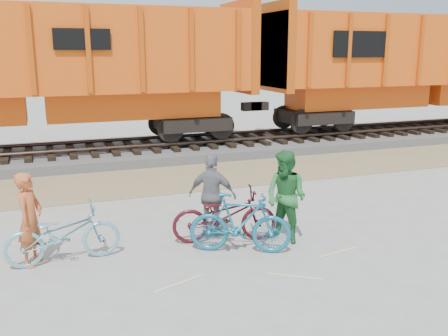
{
  "coord_description": "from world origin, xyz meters",
  "views": [
    {
      "loc": [
        -2.82,
        -7.72,
        3.53
      ],
      "look_at": [
        0.6,
        1.5,
        1.21
      ],
      "focal_mm": 40.0,
      "sensor_mm": 36.0,
      "label": 1
    }
  ],
  "objects": [
    {
      "name": "bicycle_maroon",
      "position": [
        0.28,
        0.61,
        0.51
      ],
      "size": [
        2.06,
        1.09,
        1.03
      ],
      "primitive_type": "imported",
      "rotation": [
        0.0,
        0.0,
        1.35
      ],
      "color": "#460F17",
      "rests_on": "ground"
    },
    {
      "name": "track",
      "position": [
        0.0,
        9.0,
        0.47
      ],
      "size": [
        120.0,
        2.6,
        0.24
      ],
      "color": "black",
      "rests_on": "ballast_bed"
    },
    {
      "name": "gravel_strip",
      "position": [
        0.0,
        5.5,
        0.01
      ],
      "size": [
        120.0,
        3.0,
        0.02
      ],
      "primitive_type": "cube",
      "color": "#877854",
      "rests_on": "ground"
    },
    {
      "name": "ballast_bed",
      "position": [
        0.0,
        9.0,
        0.15
      ],
      "size": [
        120.0,
        4.0,
        0.3
      ],
      "primitive_type": "cube",
      "color": "slate",
      "rests_on": "ground"
    },
    {
      "name": "bicycle_teal",
      "position": [
        0.36,
        0.03,
        0.55
      ],
      "size": [
        1.86,
        1.26,
        1.09
      ],
      "primitive_type": "imported",
      "rotation": [
        0.0,
        0.0,
        1.12
      ],
      "color": "#16678B",
      "rests_on": "ground"
    },
    {
      "name": "person_woman",
      "position": [
        0.18,
        1.01,
        0.81
      ],
      "size": [
        0.99,
        0.87,
        1.61
      ],
      "primitive_type": "imported",
      "rotation": [
        0.0,
        0.0,
        2.51
      ],
      "color": "slate",
      "rests_on": "ground"
    },
    {
      "name": "person_solo",
      "position": [
        -3.11,
        0.78,
        0.8
      ],
      "size": [
        0.59,
        0.69,
        1.59
      ],
      "primitive_type": "imported",
      "rotation": [
        0.0,
        0.0,
        1.13
      ],
      "color": "#BF5629",
      "rests_on": "ground"
    },
    {
      "name": "person_man",
      "position": [
        1.36,
        0.23,
        0.87
      ],
      "size": [
        0.98,
        1.06,
        1.74
      ],
      "primitive_type": "imported",
      "rotation": [
        0.0,
        0.0,
        -1.07
      ],
      "color": "#266C31",
      "rests_on": "ground"
    },
    {
      "name": "bicycle_blue",
      "position": [
        -2.61,
        0.68,
        0.5
      ],
      "size": [
        1.95,
        0.78,
        1.0
      ],
      "primitive_type": "imported",
      "rotation": [
        0.0,
        0.0,
        1.63
      ],
      "color": "#74B1C7",
      "rests_on": "ground"
    },
    {
      "name": "ground",
      "position": [
        0.0,
        0.0,
        0.0
      ],
      "size": [
        120.0,
        120.0,
        0.0
      ],
      "primitive_type": "plane",
      "color": "#9E9E99",
      "rests_on": "ground"
    },
    {
      "name": "hopper_car_right",
      "position": [
        12.08,
        9.0,
        3.01
      ],
      "size": [
        14.0,
        3.13,
        4.65
      ],
      "color": "black",
      "rests_on": "track"
    },
    {
      "name": "hopper_car_center",
      "position": [
        -2.92,
        9.0,
        3.01
      ],
      "size": [
        14.0,
        3.13,
        4.65
      ],
      "color": "black",
      "rests_on": "track"
    }
  ]
}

